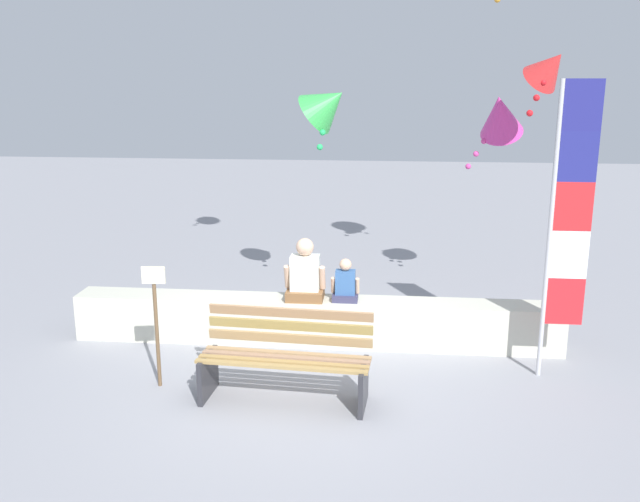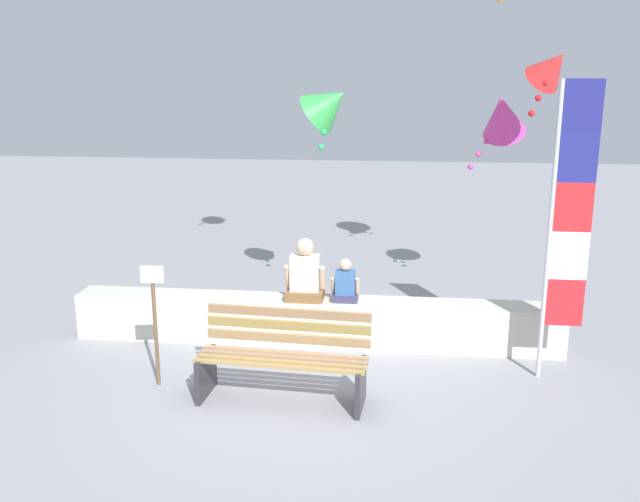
{
  "view_description": "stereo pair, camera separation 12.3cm",
  "coord_description": "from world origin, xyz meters",
  "px_view_note": "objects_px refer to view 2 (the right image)",
  "views": [
    {
      "loc": [
        0.85,
        -6.64,
        3.18
      ],
      "look_at": [
        0.06,
        1.21,
        1.16
      ],
      "focal_mm": 38.53,
      "sensor_mm": 36.0,
      "label": 1
    },
    {
      "loc": [
        0.97,
        -6.62,
        3.18
      ],
      "look_at": [
        0.06,
        1.21,
        1.16
      ],
      "focal_mm": 38.53,
      "sensor_mm": 36.0,
      "label": 2
    }
  ],
  "objects_px": {
    "person_adult": "(305,276)",
    "kite_red": "(552,68)",
    "sign_post": "(155,316)",
    "kite_magenta": "(503,115)",
    "kite_green": "(330,104)",
    "flag_banner": "(566,217)",
    "person_child": "(345,284)",
    "park_bench": "(283,359)"
  },
  "relations": [
    {
      "from": "person_adult",
      "to": "kite_red",
      "type": "relative_size",
      "value": 0.84
    },
    {
      "from": "kite_red",
      "to": "sign_post",
      "type": "relative_size",
      "value": 0.69
    },
    {
      "from": "kite_magenta",
      "to": "kite_green",
      "type": "xyz_separation_m",
      "value": [
        -2.3,
        -0.46,
        0.16
      ]
    },
    {
      "from": "flag_banner",
      "to": "kite_magenta",
      "type": "distance_m",
      "value": 2.66
    },
    {
      "from": "kite_green",
      "to": "person_child",
      "type": "bearing_deg",
      "value": -76.16
    },
    {
      "from": "person_adult",
      "to": "park_bench",
      "type": "bearing_deg",
      "value": -90.66
    },
    {
      "from": "person_adult",
      "to": "sign_post",
      "type": "relative_size",
      "value": 0.58
    },
    {
      "from": "kite_magenta",
      "to": "kite_green",
      "type": "height_order",
      "value": "kite_green"
    },
    {
      "from": "flag_banner",
      "to": "sign_post",
      "type": "bearing_deg",
      "value": -170.86
    },
    {
      "from": "kite_red",
      "to": "kite_magenta",
      "type": "bearing_deg",
      "value": 118.17
    },
    {
      "from": "park_bench",
      "to": "flag_banner",
      "type": "height_order",
      "value": "flag_banner"
    },
    {
      "from": "flag_banner",
      "to": "kite_green",
      "type": "height_order",
      "value": "kite_green"
    },
    {
      "from": "person_child",
      "to": "kite_magenta",
      "type": "bearing_deg",
      "value": 42.68
    },
    {
      "from": "park_bench",
      "to": "kite_red",
      "type": "bearing_deg",
      "value": 40.78
    },
    {
      "from": "person_adult",
      "to": "kite_red",
      "type": "distance_m",
      "value": 3.9
    },
    {
      "from": "person_child",
      "to": "sign_post",
      "type": "xyz_separation_m",
      "value": [
        -1.87,
        -1.35,
        0.01
      ]
    },
    {
      "from": "person_child",
      "to": "flag_banner",
      "type": "xyz_separation_m",
      "value": [
        2.31,
        -0.67,
        1.01
      ]
    },
    {
      "from": "sign_post",
      "to": "kite_red",
      "type": "bearing_deg",
      "value": 28.88
    },
    {
      "from": "person_adult",
      "to": "kite_green",
      "type": "relative_size",
      "value": 0.77
    },
    {
      "from": "kite_magenta",
      "to": "kite_red",
      "type": "bearing_deg",
      "value": -61.83
    },
    {
      "from": "person_child",
      "to": "kite_magenta",
      "type": "relative_size",
      "value": 0.44
    },
    {
      "from": "park_bench",
      "to": "kite_green",
      "type": "relative_size",
      "value": 1.79
    },
    {
      "from": "kite_magenta",
      "to": "kite_red",
      "type": "xyz_separation_m",
      "value": [
        0.43,
        -0.8,
        0.61
      ]
    },
    {
      "from": "kite_magenta",
      "to": "flag_banner",
      "type": "bearing_deg",
      "value": -82.11
    },
    {
      "from": "person_adult",
      "to": "kite_red",
      "type": "height_order",
      "value": "kite_red"
    },
    {
      "from": "person_adult",
      "to": "kite_magenta",
      "type": "bearing_deg",
      "value": 36.5
    },
    {
      "from": "kite_magenta",
      "to": "park_bench",
      "type": "bearing_deg",
      "value": -126.76
    },
    {
      "from": "kite_red",
      "to": "sign_post",
      "type": "height_order",
      "value": "kite_red"
    },
    {
      "from": "kite_red",
      "to": "kite_green",
      "type": "relative_size",
      "value": 0.92
    },
    {
      "from": "person_child",
      "to": "kite_red",
      "type": "distance_m",
      "value": 3.62
    },
    {
      "from": "park_bench",
      "to": "kite_red",
      "type": "relative_size",
      "value": 1.94
    },
    {
      "from": "person_child",
      "to": "kite_magenta",
      "type": "distance_m",
      "value": 3.28
    },
    {
      "from": "flag_banner",
      "to": "kite_green",
      "type": "xyz_separation_m",
      "value": [
        -2.64,
        2.03,
        1.05
      ]
    },
    {
      "from": "park_bench",
      "to": "person_child",
      "type": "distance_m",
      "value": 1.61
    },
    {
      "from": "kite_red",
      "to": "kite_green",
      "type": "distance_m",
      "value": 2.79
    },
    {
      "from": "kite_magenta",
      "to": "kite_green",
      "type": "distance_m",
      "value": 2.35
    },
    {
      "from": "person_adult",
      "to": "kite_green",
      "type": "bearing_deg",
      "value": 83.63
    },
    {
      "from": "park_bench",
      "to": "kite_magenta",
      "type": "relative_size",
      "value": 1.49
    },
    {
      "from": "person_adult",
      "to": "person_child",
      "type": "distance_m",
      "value": 0.49
    },
    {
      "from": "park_bench",
      "to": "kite_red",
      "type": "distance_m",
      "value": 4.78
    },
    {
      "from": "person_child",
      "to": "kite_red",
      "type": "xyz_separation_m",
      "value": [
        2.4,
        1.01,
        2.51
      ]
    },
    {
      "from": "person_adult",
      "to": "kite_green",
      "type": "height_order",
      "value": "kite_green"
    }
  ]
}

